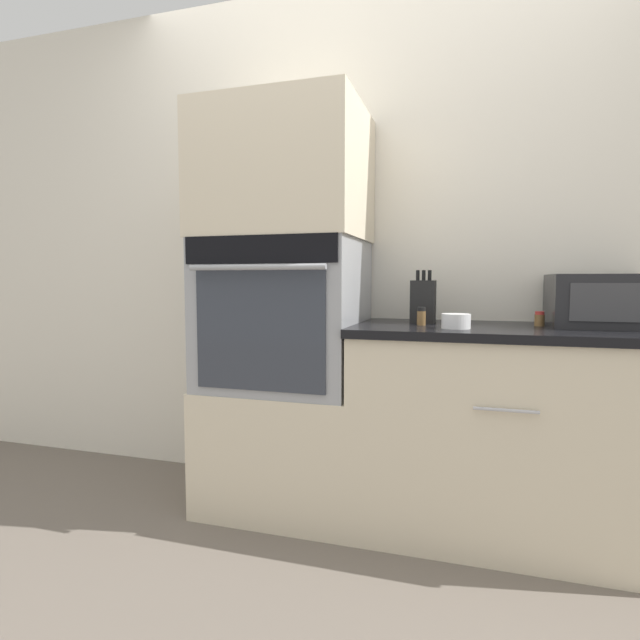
# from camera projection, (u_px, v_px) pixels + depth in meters

# --- Properties ---
(ground_plane) EXTENTS (12.00, 12.00, 0.00)m
(ground_plane) POSITION_uv_depth(u_px,v_px,m) (343.00, 546.00, 1.98)
(ground_plane) COLOR #6B6056
(wall_back) EXTENTS (8.00, 0.05, 2.50)m
(wall_back) POSITION_uv_depth(u_px,v_px,m) (376.00, 241.00, 2.48)
(wall_back) COLOR silver
(wall_back) RESTS_ON ground_plane
(oven_cabinet_base) EXTENTS (0.71, 0.60, 0.56)m
(oven_cabinet_base) POSITION_uv_depth(u_px,v_px,m) (286.00, 444.00, 2.34)
(oven_cabinet_base) COLOR beige
(oven_cabinet_base) RESTS_ON ground_plane
(wall_oven) EXTENTS (0.69, 0.64, 0.67)m
(wall_oven) POSITION_uv_depth(u_px,v_px,m) (285.00, 314.00, 2.29)
(wall_oven) COLOR #9EA0A5
(wall_oven) RESTS_ON oven_cabinet_base
(oven_cabinet_upper) EXTENTS (0.71, 0.60, 0.58)m
(oven_cabinet_upper) POSITION_uv_depth(u_px,v_px,m) (285.00, 176.00, 2.25)
(oven_cabinet_upper) COLOR beige
(oven_cabinet_upper) RESTS_ON wall_oven
(counter_unit) EXTENTS (1.20, 0.63, 0.86)m
(counter_unit) POSITION_uv_depth(u_px,v_px,m) (500.00, 430.00, 2.06)
(counter_unit) COLOR beige
(counter_unit) RESTS_ON ground_plane
(microwave) EXTENTS (0.38, 0.35, 0.21)m
(microwave) POSITION_uv_depth(u_px,v_px,m) (600.00, 301.00, 2.01)
(microwave) COLOR #232326
(microwave) RESTS_ON counter_unit
(knife_block) EXTENTS (0.10, 0.13, 0.23)m
(knife_block) POSITION_uv_depth(u_px,v_px,m) (423.00, 301.00, 2.21)
(knife_block) COLOR black
(knife_block) RESTS_ON counter_unit
(bowl) EXTENTS (0.11, 0.11, 0.06)m
(bowl) POSITION_uv_depth(u_px,v_px,m) (456.00, 321.00, 1.95)
(bowl) COLOR white
(bowl) RESTS_ON counter_unit
(condiment_jar_near) EXTENTS (0.04, 0.04, 0.08)m
(condiment_jar_near) POSITION_uv_depth(u_px,v_px,m) (421.00, 316.00, 2.09)
(condiment_jar_near) COLOR brown
(condiment_jar_near) RESTS_ON counter_unit
(condiment_jar_mid) EXTENTS (0.04, 0.04, 0.06)m
(condiment_jar_mid) POSITION_uv_depth(u_px,v_px,m) (540.00, 319.00, 2.05)
(condiment_jar_mid) COLOR brown
(condiment_jar_mid) RESTS_ON counter_unit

